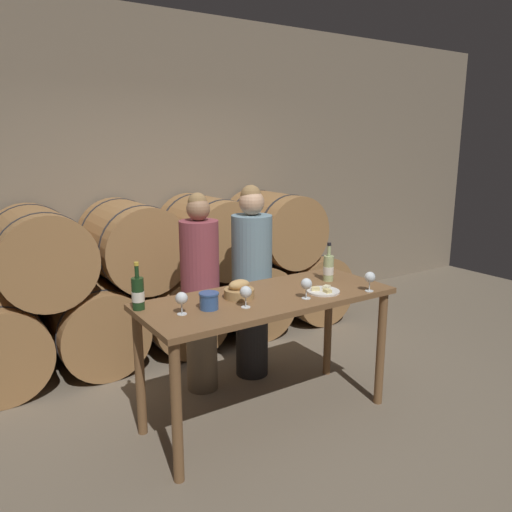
# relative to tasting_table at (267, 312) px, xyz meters

# --- Properties ---
(ground_plane) EXTENTS (10.00, 10.00, 0.00)m
(ground_plane) POSITION_rel_tasting_table_xyz_m (0.00, 0.00, -0.80)
(ground_plane) COLOR #726654
(stone_wall_back) EXTENTS (10.00, 0.12, 3.20)m
(stone_wall_back) POSITION_rel_tasting_table_xyz_m (0.00, 2.19, 0.80)
(stone_wall_back) COLOR gray
(stone_wall_back) RESTS_ON ground_plane
(barrel_stack) EXTENTS (3.88, 0.94, 1.44)m
(barrel_stack) POSITION_rel_tasting_table_xyz_m (-0.00, 1.60, -0.12)
(barrel_stack) COLOR #9E7042
(barrel_stack) RESTS_ON ground_plane
(tasting_table) EXTENTS (1.77, 0.71, 0.92)m
(tasting_table) POSITION_rel_tasting_table_xyz_m (0.00, 0.00, 0.00)
(tasting_table) COLOR brown
(tasting_table) RESTS_ON ground_plane
(person_left) EXTENTS (0.30, 0.30, 1.58)m
(person_left) POSITION_rel_tasting_table_xyz_m (-0.19, 0.65, 0.01)
(person_left) COLOR #756651
(person_left) RESTS_ON ground_plane
(person_right) EXTENTS (0.33, 0.33, 1.61)m
(person_right) POSITION_rel_tasting_table_xyz_m (0.29, 0.65, 0.03)
(person_right) COLOR #232326
(person_right) RESTS_ON ground_plane
(wine_bottle_red) EXTENTS (0.08, 0.08, 0.30)m
(wine_bottle_red) POSITION_rel_tasting_table_xyz_m (-0.84, 0.20, 0.23)
(wine_bottle_red) COLOR #193819
(wine_bottle_red) RESTS_ON tasting_table
(wine_bottle_white) EXTENTS (0.08, 0.08, 0.29)m
(wine_bottle_white) POSITION_rel_tasting_table_xyz_m (0.60, 0.06, 0.22)
(wine_bottle_white) COLOR #ADBC7F
(wine_bottle_white) RESTS_ON tasting_table
(blue_crock) EXTENTS (0.13, 0.13, 0.11)m
(blue_crock) POSITION_rel_tasting_table_xyz_m (-0.47, -0.03, 0.18)
(blue_crock) COLOR #335693
(blue_crock) RESTS_ON tasting_table
(bread_basket) EXTENTS (0.20, 0.20, 0.13)m
(bread_basket) POSITION_rel_tasting_table_xyz_m (-0.19, 0.06, 0.17)
(bread_basket) COLOR #A87F4C
(bread_basket) RESTS_ON tasting_table
(cheese_plate) EXTENTS (0.23, 0.23, 0.04)m
(cheese_plate) POSITION_rel_tasting_table_xyz_m (0.37, -0.15, 0.13)
(cheese_plate) COLOR white
(cheese_plate) RESTS_ON tasting_table
(wine_glass_far_left) EXTENTS (0.08, 0.08, 0.14)m
(wine_glass_far_left) POSITION_rel_tasting_table_xyz_m (-0.65, -0.03, 0.22)
(wine_glass_far_left) COLOR white
(wine_glass_far_left) RESTS_ON tasting_table
(wine_glass_left) EXTENTS (0.08, 0.08, 0.14)m
(wine_glass_left) POSITION_rel_tasting_table_xyz_m (-0.26, -0.13, 0.22)
(wine_glass_left) COLOR white
(wine_glass_left) RESTS_ON tasting_table
(wine_glass_center) EXTENTS (0.08, 0.08, 0.14)m
(wine_glass_center) POSITION_rel_tasting_table_xyz_m (0.18, -0.20, 0.22)
(wine_glass_center) COLOR white
(wine_glass_center) RESTS_ON tasting_table
(wine_glass_right) EXTENTS (0.08, 0.08, 0.14)m
(wine_glass_right) POSITION_rel_tasting_table_xyz_m (0.66, -0.31, 0.22)
(wine_glass_right) COLOR white
(wine_glass_right) RESTS_ON tasting_table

